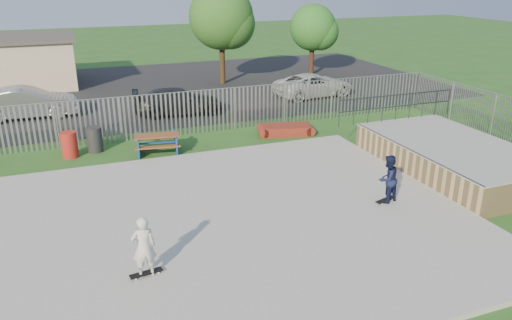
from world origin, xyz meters
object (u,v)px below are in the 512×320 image
object	(u,v)px
car_silver	(27,103)
skater_navy	(388,179)
funbox	(286,130)
trash_bin_grey	(95,140)
skater_white	(144,247)
car_dark	(178,101)
trash_bin_red	(69,145)
tree_mid	(221,17)
car_white	(314,85)
tree_right	(313,28)
picnic_table	(157,144)

from	to	relation	value
car_silver	skater_navy	size ratio (longest dim) A/B	3.05
car_silver	funbox	bearing A→B (deg)	-121.48
car_silver	skater_navy	bearing A→B (deg)	-142.70
trash_bin_grey	skater_white	bearing A→B (deg)	-87.53
car_dark	trash_bin_red	bearing A→B (deg)	137.65
funbox	tree_mid	distance (m)	12.35
car_white	tree_right	size ratio (longest dim) A/B	0.98
car_silver	skater_white	size ratio (longest dim) A/B	3.05
trash_bin_grey	car_white	distance (m)	14.10
trash_bin_grey	car_white	xyz separation A→B (m)	(12.97, 5.51, 0.18)
tree_mid	skater_white	distance (m)	22.99
tree_mid	picnic_table	bearing A→B (deg)	-118.74
car_white	car_dark	bearing A→B (deg)	90.41
picnic_table	trash_bin_grey	size ratio (longest dim) A/B	1.92
trash_bin_red	trash_bin_grey	distance (m)	1.05
skater_navy	car_silver	bearing A→B (deg)	-70.90
picnic_table	skater_white	distance (m)	9.30
trash_bin_grey	car_dark	bearing A→B (deg)	44.53
car_silver	skater_white	world-z (taller)	skater_white
trash_bin_grey	skater_navy	bearing A→B (deg)	-46.45
tree_right	skater_white	distance (m)	26.66
tree_right	skater_navy	xyz separation A→B (m)	(-7.57, -20.20, -2.42)
picnic_table	car_white	distance (m)	12.46
trash_bin_grey	skater_white	distance (m)	10.14
tree_mid	trash_bin_red	bearing A→B (deg)	-131.44
trash_bin_red	skater_white	world-z (taller)	skater_white
trash_bin_grey	car_dark	distance (m)	6.36
car_white	trash_bin_grey	bearing A→B (deg)	106.30
funbox	picnic_table	bearing A→B (deg)	-163.52
picnic_table	tree_mid	world-z (taller)	tree_mid
car_white	tree_right	xyz separation A→B (m)	(2.86, 6.00, 2.65)
tree_mid	skater_navy	xyz separation A→B (m)	(-0.71, -19.65, -3.36)
trash_bin_grey	tree_right	bearing A→B (deg)	36.01
trash_bin_red	car_white	size ratio (longest dim) A/B	0.21
car_dark	skater_white	distance (m)	15.15
picnic_table	trash_bin_grey	bearing A→B (deg)	164.31
trash_bin_red	tree_right	bearing A→B (deg)	35.14
car_silver	picnic_table	bearing A→B (deg)	-144.25
car_dark	tree_right	world-z (taller)	tree_right
funbox	car_dark	world-z (taller)	car_dark
tree_right	funbox	bearing A→B (deg)	-121.52
car_dark	car_white	xyz separation A→B (m)	(8.44, 1.06, 0.01)
car_dark	skater_white	xyz separation A→B (m)	(-4.09, -14.58, 0.24)
funbox	car_silver	bearing A→B (deg)	160.31
trash_bin_grey	car_white	size ratio (longest dim) A/B	0.21
car_white	skater_navy	world-z (taller)	skater_navy
car_dark	car_silver	bearing A→B (deg)	81.43
trash_bin_red	skater_navy	size ratio (longest dim) A/B	0.67
funbox	tree_mid	xyz separation A→B (m)	(0.62, 11.64, 4.08)
trash_bin_grey	car_dark	xyz separation A→B (m)	(4.53, 4.46, 0.17)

